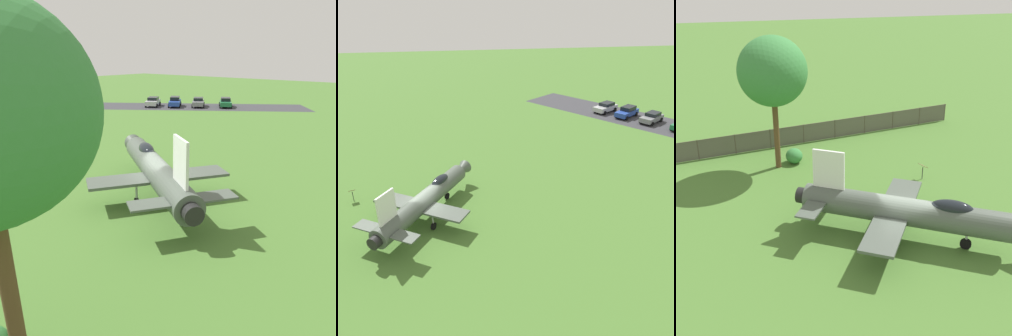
# 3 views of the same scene
# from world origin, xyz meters

# --- Properties ---
(ground_plane) EXTENTS (200.00, 200.00, 0.00)m
(ground_plane) POSITION_xyz_m (0.00, 0.00, 0.00)
(ground_plane) COLOR #47722D
(parking_strip) EXTENTS (29.24, 35.67, 0.00)m
(parking_strip) POSITION_xyz_m (30.60, 21.07, 0.00)
(parking_strip) COLOR #38383D
(parking_strip) RESTS_ON ground_plane
(display_jet) EXTENTS (9.23, 12.10, 4.64)m
(display_jet) POSITION_xyz_m (0.20, 0.31, 1.72)
(display_jet) COLOR #4C564C
(display_jet) RESTS_ON ground_plane
(info_plaque) EXTENTS (0.70, 0.58, 1.14)m
(info_plaque) POSITION_xyz_m (-6.59, 3.97, 0.85)
(info_plaque) COLOR #333333
(info_plaque) RESTS_ON ground_plane
(parked_car_green) EXTENTS (4.52, 3.84, 1.51)m
(parked_car_green) POSITION_xyz_m (34.27, 16.24, 0.78)
(parked_car_green) COLOR #1E6B3D
(parked_car_green) RESTS_ON ground_plane
(parked_car_gray) EXTENTS (4.45, 3.78, 1.47)m
(parked_car_gray) POSITION_xyz_m (31.62, 19.81, 0.77)
(parked_car_gray) COLOR slate
(parked_car_gray) RESTS_ON ground_plane
(parked_car_blue) EXTENTS (4.63, 3.99, 1.59)m
(parked_car_blue) POSITION_xyz_m (29.35, 22.93, 0.81)
(parked_car_blue) COLOR #23429E
(parked_car_blue) RESTS_ON ground_plane
(parked_car_silver) EXTENTS (4.57, 3.80, 1.49)m
(parked_car_silver) POSITION_xyz_m (27.16, 25.86, 0.78)
(parked_car_silver) COLOR #B2B5BA
(parked_car_silver) RESTS_ON ground_plane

